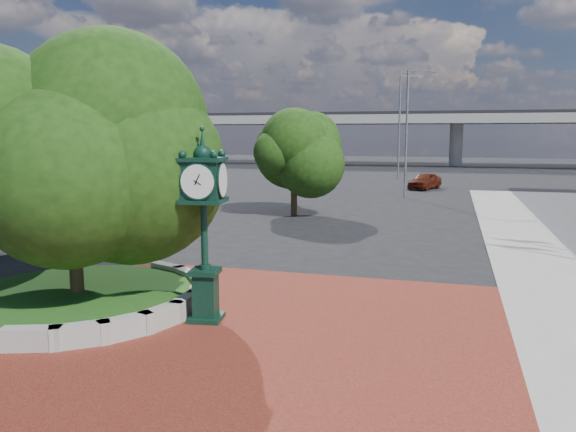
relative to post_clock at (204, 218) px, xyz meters
The scene contains 11 objects.
ground 2.83m from the post_clock, ahead, with size 200.00×200.00×0.00m, color black.
plaza 2.93m from the post_clock, 35.11° to the right, with size 12.00×12.00×0.04m, color maroon.
planter_wall 2.78m from the post_clock, behind, with size 2.96×6.77×0.54m.
grass_bed 4.52m from the post_clock, behind, with size 6.10×6.10×0.40m, color #154B19.
overpass 70.30m from the post_clock, 89.23° to the left, with size 90.00×12.00×7.50m.
tree_planter 4.01m from the post_clock, behind, with size 5.20×5.20×6.33m.
tree_street 18.41m from the post_clock, 98.87° to the left, with size 4.40×4.40×5.45m.
post_clock is the anchor object (origin of this frame).
parked_car 35.68m from the post_clock, 84.18° to the left, with size 1.62×4.03×1.37m, color #531B0B.
street_lamp_near 29.21m from the post_clock, 84.65° to the left, with size 2.02×0.47×9.02m.
street_lamp_far 45.85m from the post_clock, 89.11° to the left, with size 2.24×0.91×10.28m.
Camera 1 is at (4.51, -12.43, 4.62)m, focal length 35.00 mm.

